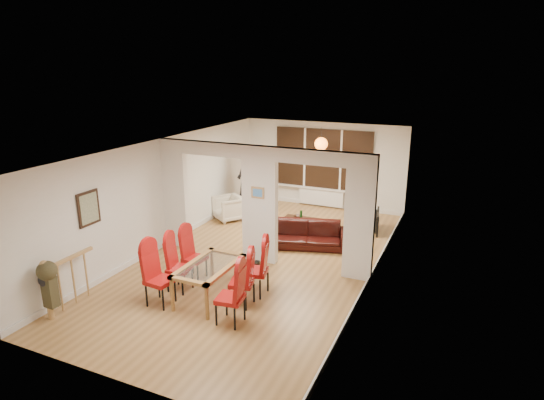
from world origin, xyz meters
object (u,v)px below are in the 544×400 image
Objects in this scene: dining_chair_rc at (255,267)px; bowl at (298,216)px; dining_chair_la at (160,276)px; bottle at (301,215)px; dining_table at (210,281)px; dining_chair_ra at (230,294)px; armchair at (229,208)px; sofa at (307,234)px; television at (374,221)px; dining_chair_lb at (179,265)px; dining_chair_lc at (195,255)px; dining_chair_rb at (241,279)px; coffee_table at (303,224)px; person at (246,182)px.

bowl is at bearing 85.55° from dining_chair_rc.
dining_chair_la is 4.08× the size of bottle.
dining_chair_ra is (0.77, -0.60, 0.20)m from dining_table.
bowl is at bearing 44.58° from armchair.
sofa is 7.57× the size of bottle.
dining_chair_la is 1.16× the size of television.
dining_chair_lb is at bearing -102.44° from bottle.
dining_chair_lc is 1.48m from dining_chair_rb.
bowl is at bearing 88.80° from dining_table.
dining_table is 4.27m from bottle.
dining_table is at bearing -158.04° from dining_chair_rc.
dining_chair_ra is 4.82× the size of bowl.
dining_chair_rb reaches higher than armchair.
dining_table is 4.32m from coffee_table.
dining_chair_rc is at bearing -82.79° from bottle.
dining_chair_lc reaches higher than bowl.
coffee_table is at bearing 41.14° from armchair.
dining_chair_rc reaches higher than sofa.
dining_table is 0.68m from dining_chair_rb.
dining_chair_lc is 1.00× the size of dining_chair_rb.
sofa is at bearing -65.22° from coffee_table.
dining_chair_lc is 4.56× the size of bowl.
dining_chair_rb is (0.66, 0.03, 0.18)m from dining_table.
dining_chair_lb reaches higher than television.
armchair is at bearing 144.38° from sofa.
dining_chair_lb is 1.40× the size of armchair.
dining_chair_la reaches higher than dining_chair_rc.
person reaches higher than dining_table.
dining_chair_rb is 4.58× the size of bowl.
dining_chair_rc is at bearing 7.97° from dining_chair_lb.
dining_chair_lc is at bearing 133.03° from dining_chair_ra.
dining_chair_rb is 0.53× the size of person.
coffee_table is 4.01× the size of bottle.
television is at bearing 66.95° from dining_table.
dining_chair_lb is 3.85× the size of bottle.
armchair is at bearing 89.79° from television.
dining_chair_lc is 1.36× the size of armchair.
dining_chair_lb is at bearing 12.28° from person.
dining_chair_rb is (1.36, -0.01, -0.01)m from dining_chair_lb.
dining_chair_ra is at bearing -94.23° from dining_chair_rb.
dining_chair_rb reaches higher than coffee_table.
bottle reaches higher than coffee_table.
dining_table is 1.30× the size of dining_chair_la.
armchair is (-2.59, 3.60, -0.20)m from dining_chair_rc.
coffee_table is (1.95, -0.47, -0.84)m from person.
bowl is (-0.72, 1.26, -0.02)m from sofa.
television is 4.25× the size of bowl.
dining_chair_rb reaches higher than dining_table.
television is at bearing 12.48° from bowl.
dining_chair_rc reaches higher than armchair.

